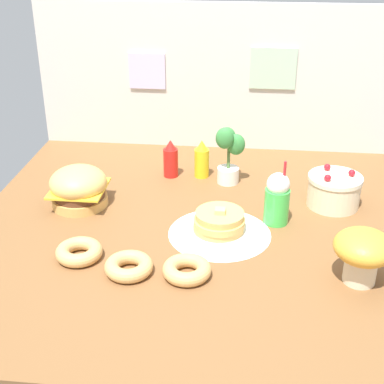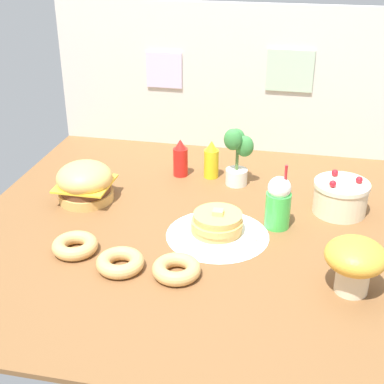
{
  "view_description": "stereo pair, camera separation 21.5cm",
  "coord_description": "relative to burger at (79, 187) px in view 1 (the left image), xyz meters",
  "views": [
    {
      "loc": [
        0.21,
        -2.12,
        1.25
      ],
      "look_at": [
        -0.02,
        0.02,
        0.16
      ],
      "focal_mm": 51.4,
      "sensor_mm": 36.0,
      "label": 1
    },
    {
      "loc": [
        0.42,
        -2.09,
        1.25
      ],
      "look_at": [
        -0.02,
        0.02,
        0.16
      ],
      "focal_mm": 51.4,
      "sensor_mm": 36.0,
      "label": 2
    }
  ],
  "objects": [
    {
      "name": "potted_plant",
      "position": [
        0.7,
        0.33,
        0.07
      ],
      "size": [
        0.15,
        0.12,
        0.31
      ],
      "color": "white",
      "rests_on": "ground_plane"
    },
    {
      "name": "back_wall",
      "position": [
        0.58,
        0.82,
        0.33
      ],
      "size": [
        2.04,
        0.04,
        0.84
      ],
      "color": "beige",
      "rests_on": "ground_plane"
    },
    {
      "name": "donut_pink_glaze",
      "position": [
        0.13,
        -0.45,
        -0.06
      ],
      "size": [
        0.19,
        0.19,
        0.06
      ],
      "color": "tan",
      "rests_on": "ground_plane"
    },
    {
      "name": "mushroom_stool",
      "position": [
        1.24,
        -0.49,
        0.04
      ],
      "size": [
        0.23,
        0.23,
        0.21
      ],
      "color": "beige",
      "rests_on": "ground_plane"
    },
    {
      "name": "doily_mat",
      "position": [
        0.69,
        -0.2,
        -0.09
      ],
      "size": [
        0.45,
        0.45,
        0.0
      ],
      "primitive_type": "cylinder",
      "color": "white",
      "rests_on": "ground_plane"
    },
    {
      "name": "cream_soda_cup",
      "position": [
        0.93,
        -0.07,
        0.03
      ],
      "size": [
        0.11,
        0.11,
        0.31
      ],
      "color": "green",
      "rests_on": "ground_plane"
    },
    {
      "name": "pancake_stack",
      "position": [
        0.68,
        -0.2,
        -0.05
      ],
      "size": [
        0.35,
        0.35,
        0.12
      ],
      "color": "white",
      "rests_on": "doily_mat"
    },
    {
      "name": "layer_cake",
      "position": [
        1.21,
        0.13,
        -0.01
      ],
      "size": [
        0.26,
        0.26,
        0.19
      ],
      "color": "beige",
      "rests_on": "ground_plane"
    },
    {
      "name": "donut_chocolate",
      "position": [
        0.35,
        -0.53,
        -0.06
      ],
      "size": [
        0.19,
        0.19,
        0.06
      ],
      "color": "tan",
      "rests_on": "ground_plane"
    },
    {
      "name": "donut_vanilla",
      "position": [
        0.58,
        -0.53,
        -0.06
      ],
      "size": [
        0.19,
        0.19,
        0.06
      ],
      "color": "tan",
      "rests_on": "ground_plane"
    },
    {
      "name": "ketchup_bottle",
      "position": [
        0.39,
        0.37,
        0.0
      ],
      "size": [
        0.08,
        0.08,
        0.2
      ],
      "color": "red",
      "rests_on": "ground_plane"
    },
    {
      "name": "burger",
      "position": [
        0.0,
        0.0,
        0.0
      ],
      "size": [
        0.27,
        0.27,
        0.2
      ],
      "color": "#DBA859",
      "rests_on": "ground_plane"
    },
    {
      "name": "ground_plane",
      "position": [
        0.58,
        -0.15,
        -0.1
      ],
      "size": [
        2.04,
        1.95,
        0.02
      ],
      "primitive_type": "cube",
      "color": "brown"
    },
    {
      "name": "mustard_bottle",
      "position": [
        0.55,
        0.39,
        0.0
      ],
      "size": [
        0.08,
        0.08,
        0.2
      ],
      "color": "yellow",
      "rests_on": "ground_plane"
    }
  ]
}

